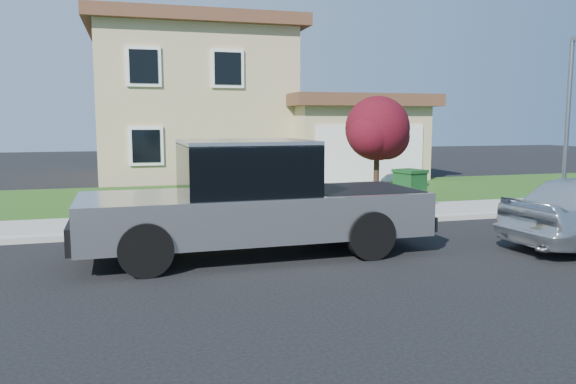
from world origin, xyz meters
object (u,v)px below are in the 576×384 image
(ornamental_tree, at_px, (378,132))
(trash_bin, at_px, (410,189))
(pickup_truck, at_px, (253,201))
(street_lamp, at_px, (570,118))
(woman, at_px, (272,196))

(ornamental_tree, relative_size, trash_bin, 3.01)
(pickup_truck, xyz_separation_m, ornamental_tree, (5.80, 6.95, 1.17))
(pickup_truck, relative_size, ornamental_tree, 2.06)
(ornamental_tree, height_order, street_lamp, street_lamp)
(trash_bin, relative_size, street_lamp, 0.24)
(woman, bearing_deg, pickup_truck, 66.93)
(ornamental_tree, bearing_deg, pickup_truck, -129.84)
(trash_bin, xyz_separation_m, street_lamp, (3.31, -2.05, 1.94))
(pickup_truck, bearing_deg, street_lamp, 7.39)
(woman, bearing_deg, street_lamp, -177.40)
(woman, distance_m, street_lamp, 7.88)
(pickup_truck, relative_size, street_lamp, 1.46)
(pickup_truck, height_order, street_lamp, street_lamp)
(ornamental_tree, distance_m, trash_bin, 3.97)
(woman, xyz_separation_m, ornamental_tree, (5.06, 5.49, 1.28))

